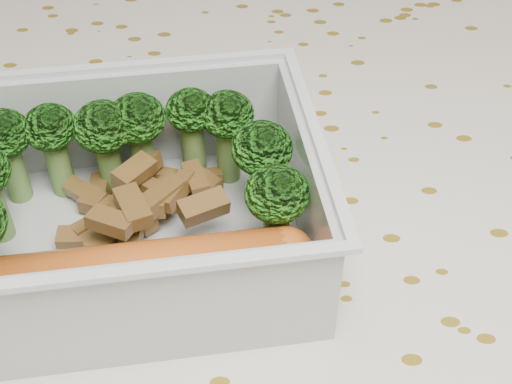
{
  "coord_description": "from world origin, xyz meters",
  "views": [
    {
      "loc": [
        0.01,
        -0.26,
        1.03
      ],
      "look_at": [
        0.01,
        0.0,
        0.78
      ],
      "focal_mm": 50.0,
      "sensor_mm": 36.0,
      "label": 1
    }
  ],
  "objects": [
    {
      "name": "dining_table",
      "position": [
        0.0,
        0.0,
        0.67
      ],
      "size": [
        1.4,
        0.9,
        0.75
      ],
      "color": "brown",
      "rests_on": "ground"
    },
    {
      "name": "tablecloth",
      "position": [
        0.0,
        0.0,
        0.72
      ],
      "size": [
        1.46,
        0.96,
        0.19
      ],
      "color": "silver",
      "rests_on": "dining_table"
    },
    {
      "name": "lunch_container",
      "position": [
        -0.06,
        -0.01,
        0.78
      ],
      "size": [
        0.21,
        0.18,
        0.07
      ],
      "color": "silver",
      "rests_on": "tablecloth"
    },
    {
      "name": "broccoli_florets",
      "position": [
        -0.06,
        0.01,
        0.8
      ],
      "size": [
        0.17,
        0.11,
        0.06
      ],
      "color": "#608C3F",
      "rests_on": "lunch_container"
    },
    {
      "name": "meat_pile",
      "position": [
        -0.05,
        0.01,
        0.77
      ],
      "size": [
        0.09,
        0.08,
        0.03
      ],
      "color": "brown",
      "rests_on": "lunch_container"
    },
    {
      "name": "sausage",
      "position": [
        -0.05,
        -0.05,
        0.78
      ],
      "size": [
        0.16,
        0.05,
        0.03
      ],
      "color": "#BA541A",
      "rests_on": "lunch_container"
    }
  ]
}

